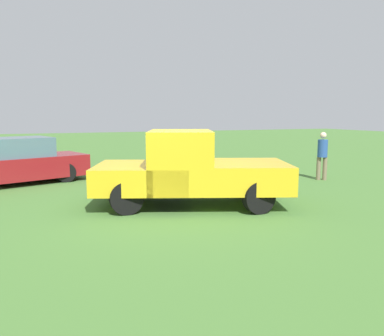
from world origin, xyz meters
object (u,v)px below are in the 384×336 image
object	(u,v)px
person_bystander	(322,153)
traffic_cone	(248,169)
pickup_truck	(187,167)
sedan_near	(10,163)

from	to	relation	value
person_bystander	traffic_cone	world-z (taller)	person_bystander
pickup_truck	traffic_cone	distance (m)	4.74
traffic_cone	person_bystander	bearing A→B (deg)	142.66
sedan_near	traffic_cone	size ratio (longest dim) A/B	9.04
sedan_near	person_bystander	world-z (taller)	person_bystander
pickup_truck	traffic_cone	world-z (taller)	pickup_truck
sedan_near	person_bystander	bearing A→B (deg)	143.95
pickup_truck	sedan_near	xyz separation A→B (m)	(4.11, -4.63, -0.25)
traffic_cone	pickup_truck	bearing A→B (deg)	41.50
person_bystander	traffic_cone	bearing A→B (deg)	88.84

